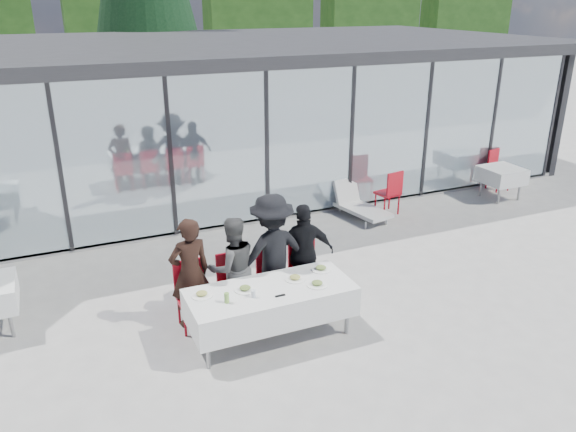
# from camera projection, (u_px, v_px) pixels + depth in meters

# --- Properties ---
(ground) EXTENTS (90.00, 90.00, 0.00)m
(ground) POSITION_uv_depth(u_px,v_px,m) (305.00, 328.00, 8.02)
(ground) COLOR #A4A19B
(ground) RESTS_ON ground
(pavilion) EXTENTS (14.80, 8.80, 3.44)m
(pavilion) POSITION_uv_depth(u_px,v_px,m) (243.00, 88.00, 14.95)
(pavilion) COLOR gray
(pavilion) RESTS_ON ground
(treeline) EXTENTS (62.50, 2.00, 4.40)m
(treeline) POSITION_uv_depth(u_px,v_px,m) (52.00, 41.00, 30.36)
(treeline) COLOR #163210
(treeline) RESTS_ON ground
(dining_table) EXTENTS (2.26, 0.96, 0.75)m
(dining_table) POSITION_uv_depth(u_px,v_px,m) (271.00, 302.00, 7.63)
(dining_table) COLOR white
(dining_table) RESTS_ON ground
(diner_a) EXTENTS (0.66, 0.66, 1.63)m
(diner_a) POSITION_uv_depth(u_px,v_px,m) (190.00, 273.00, 7.84)
(diner_a) COLOR black
(diner_a) RESTS_ON ground
(diner_chair_a) EXTENTS (0.44, 0.44, 0.97)m
(diner_chair_a) POSITION_uv_depth(u_px,v_px,m) (192.00, 291.00, 7.93)
(diner_chair_a) COLOR #B70C19
(diner_chair_a) RESTS_ON ground
(diner_b) EXTENTS (0.77, 0.77, 1.55)m
(diner_b) POSITION_uv_depth(u_px,v_px,m) (233.00, 268.00, 8.09)
(diner_b) COLOR #4E4E4E
(diner_b) RESTS_ON ground
(diner_chair_b) EXTENTS (0.44, 0.44, 0.97)m
(diner_chair_b) POSITION_uv_depth(u_px,v_px,m) (234.00, 282.00, 8.16)
(diner_chair_b) COLOR #B70C19
(diner_chair_b) RESTS_ON ground
(diner_c) EXTENTS (1.27, 1.27, 1.80)m
(diner_c) POSITION_uv_depth(u_px,v_px,m) (272.00, 252.00, 8.27)
(diner_c) COLOR black
(diner_c) RESTS_ON ground
(diner_chair_c) EXTENTS (0.44, 0.44, 0.97)m
(diner_chair_c) POSITION_uv_depth(u_px,v_px,m) (273.00, 275.00, 8.39)
(diner_chair_c) COLOR #B70C19
(diner_chair_c) RESTS_ON ground
(diner_d) EXTENTS (1.07, 1.07, 1.57)m
(diner_d) POSITION_uv_depth(u_px,v_px,m) (304.00, 253.00, 8.51)
(diner_d) COLOR black
(diner_d) RESTS_ON ground
(diner_chair_d) EXTENTS (0.44, 0.44, 0.97)m
(diner_chair_d) POSITION_uv_depth(u_px,v_px,m) (304.00, 268.00, 8.59)
(diner_chair_d) COLOR #B70C19
(diner_chair_d) RESTS_ON ground
(plate_a) EXTENTS (0.29, 0.29, 0.07)m
(plate_a) POSITION_uv_depth(u_px,v_px,m) (202.00, 294.00, 7.36)
(plate_a) COLOR white
(plate_a) RESTS_ON dining_table
(plate_b) EXTENTS (0.29, 0.29, 0.07)m
(plate_b) POSITION_uv_depth(u_px,v_px,m) (245.00, 289.00, 7.50)
(plate_b) COLOR white
(plate_b) RESTS_ON dining_table
(plate_c) EXTENTS (0.29, 0.29, 0.07)m
(plate_c) POSITION_uv_depth(u_px,v_px,m) (295.00, 278.00, 7.79)
(plate_c) COLOR white
(plate_c) RESTS_ON dining_table
(plate_d) EXTENTS (0.29, 0.29, 0.07)m
(plate_d) POSITION_uv_depth(u_px,v_px,m) (321.00, 268.00, 8.06)
(plate_d) COLOR white
(plate_d) RESTS_ON dining_table
(plate_extra) EXTENTS (0.29, 0.29, 0.07)m
(plate_extra) POSITION_uv_depth(u_px,v_px,m) (317.00, 284.00, 7.63)
(plate_extra) COLOR white
(plate_extra) RESTS_ON dining_table
(juice_bottle) EXTENTS (0.06, 0.06, 0.14)m
(juice_bottle) POSITION_uv_depth(u_px,v_px,m) (227.00, 298.00, 7.19)
(juice_bottle) COLOR #7BAE48
(juice_bottle) RESTS_ON dining_table
(drinking_glasses) EXTENTS (0.07, 0.07, 0.10)m
(drinking_glasses) POSITION_uv_depth(u_px,v_px,m) (253.00, 294.00, 7.32)
(drinking_glasses) COLOR silver
(drinking_glasses) RESTS_ON dining_table
(folded_eyeglasses) EXTENTS (0.14, 0.03, 0.01)m
(folded_eyeglasses) POSITION_uv_depth(u_px,v_px,m) (280.00, 296.00, 7.36)
(folded_eyeglasses) COLOR black
(folded_eyeglasses) RESTS_ON dining_table
(spare_table_right) EXTENTS (0.86, 0.86, 0.74)m
(spare_table_right) POSITION_uv_depth(u_px,v_px,m) (501.00, 175.00, 13.01)
(spare_table_right) COLOR white
(spare_table_right) RESTS_ON ground
(spare_chair_a) EXTENTS (0.55, 0.55, 0.97)m
(spare_chair_a) POSITION_uv_depth(u_px,v_px,m) (496.00, 168.00, 13.66)
(spare_chair_a) COLOR #B70C19
(spare_chair_a) RESTS_ON ground
(spare_chair_b) EXTENTS (0.51, 0.51, 0.97)m
(spare_chair_b) POSITION_uv_depth(u_px,v_px,m) (391.00, 191.00, 12.04)
(spare_chair_b) COLOR #B70C19
(spare_chair_b) RESTS_ON ground
(lounger) EXTENTS (0.85, 1.42, 0.72)m
(lounger) POSITION_uv_depth(u_px,v_px,m) (358.00, 204.00, 12.06)
(lounger) COLOR silver
(lounger) RESTS_ON ground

